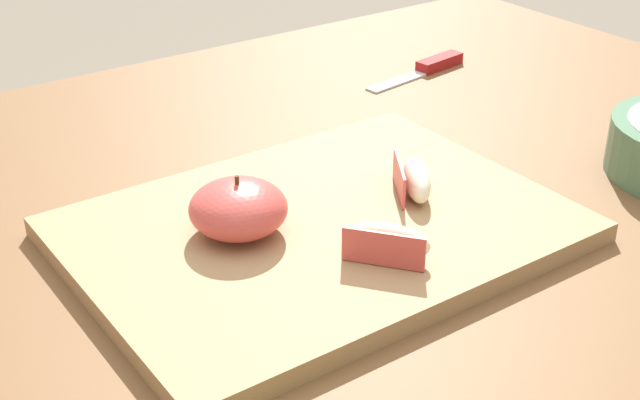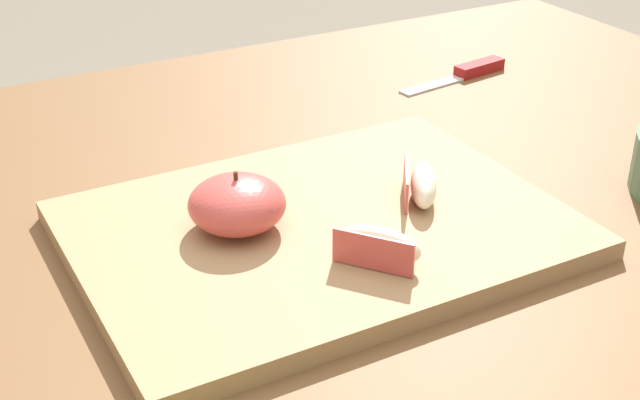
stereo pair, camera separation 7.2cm
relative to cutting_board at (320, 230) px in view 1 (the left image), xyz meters
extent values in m
cube|color=brown|center=(0.04, 0.00, -0.02)|extent=(1.23, 0.99, 0.03)
cube|color=brown|center=(0.60, 0.44, -0.40)|extent=(0.06, 0.06, 0.73)
cube|color=#A37F56|center=(0.00, 0.00, 0.00)|extent=(0.40, 0.29, 0.02)
ellipsoid|color=#D14C47|center=(-0.06, 0.02, 0.03)|extent=(0.08, 0.08, 0.04)
cylinder|color=#4C3319|center=(-0.06, 0.02, 0.05)|extent=(0.00, 0.00, 0.01)
ellipsoid|color=#F4EACC|center=(0.10, -0.01, 0.02)|extent=(0.05, 0.07, 0.03)
cube|color=#D14C47|center=(0.09, 0.00, 0.02)|extent=(0.04, 0.06, 0.03)
ellipsoid|color=#F4EACC|center=(0.01, -0.08, 0.02)|extent=(0.06, 0.07, 0.03)
cube|color=#D14C47|center=(0.00, -0.08, 0.02)|extent=(0.04, 0.05, 0.03)
cube|color=silver|center=(0.29, 0.25, -0.01)|extent=(0.09, 0.03, 0.00)
cube|color=maroon|center=(0.37, 0.26, 0.00)|extent=(0.07, 0.03, 0.01)
camera|label=1|loc=(-0.37, -0.52, 0.37)|focal=49.34mm
camera|label=2|loc=(-0.31, -0.56, 0.37)|focal=49.34mm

